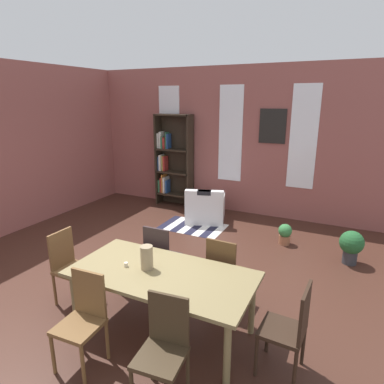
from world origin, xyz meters
TOP-DOWN VIEW (x-y plane):
  - ground_plane at (0.00, 0.00)m, footprint 9.87×9.87m
  - back_wall_brick at (0.00, 3.86)m, footprint 7.76×0.12m
  - window_pane_0 at (-1.58, 3.79)m, footprint 0.55×0.02m
  - window_pane_1 at (0.00, 3.79)m, footprint 0.55×0.02m
  - window_pane_2 at (1.58, 3.79)m, footprint 0.55×0.02m
  - dining_table at (0.79, -0.58)m, footprint 2.03×1.00m
  - vase_on_table at (0.60, -0.58)m, footprint 0.14×0.14m
  - tealight_candle_0 at (0.36, -0.65)m, footprint 0.04×0.04m
  - dining_chair_near_left at (0.33, -1.31)m, footprint 0.42×0.42m
  - dining_chair_near_right at (1.24, -1.31)m, footprint 0.44×0.44m
  - dining_chair_head_right at (2.18, -0.59)m, footprint 0.42×0.42m
  - dining_chair_far_left at (0.33, 0.15)m, footprint 0.40×0.40m
  - dining_chair_far_right at (1.24, 0.15)m, footprint 0.41×0.41m
  - dining_chair_head_left at (-0.60, -0.58)m, footprint 0.40×0.40m
  - bookshelf_tall at (-1.43, 3.60)m, footprint 0.92×0.33m
  - armchair_white at (-0.21, 2.90)m, footprint 1.00×1.00m
  - potted_plant_by_shelf at (2.67, 2.12)m, footprint 0.37×0.37m
  - potted_plant_corner at (1.58, 2.42)m, footprint 0.24×0.24m
  - striped_rug at (-0.29, 2.44)m, footprint 1.30×0.85m
  - framed_picture at (0.93, 3.78)m, footprint 0.56×0.03m

SIDE VIEW (x-z plane):
  - ground_plane at x=0.00m, z-range 0.00..0.00m
  - striped_rug at x=-0.29m, z-range 0.00..0.01m
  - potted_plant_corner at x=1.58m, z-range 0.01..0.39m
  - armchair_white at x=-0.21m, z-range -0.10..0.65m
  - potted_plant_by_shelf at x=2.67m, z-range 0.05..0.60m
  - dining_chair_near_left at x=0.33m, z-range 0.04..0.99m
  - dining_chair_near_right at x=1.24m, z-range 0.04..0.99m
  - dining_chair_head_right at x=2.18m, z-range 0.04..0.99m
  - dining_chair_far_left at x=0.33m, z-range 0.04..0.99m
  - dining_chair_far_right at x=1.24m, z-range 0.04..0.99m
  - dining_chair_head_left at x=-0.60m, z-range 0.04..0.99m
  - dining_table at x=0.79m, z-range 0.30..1.04m
  - tealight_candle_0 at x=0.36m, z-range 0.74..0.79m
  - vase_on_table at x=0.60m, z-range 0.74..1.01m
  - bookshelf_tall at x=-1.43m, z-range 0.00..2.22m
  - back_wall_brick at x=0.00m, z-range 0.00..3.27m
  - window_pane_0 at x=-1.58m, z-range 0.74..2.86m
  - window_pane_1 at x=0.00m, z-range 0.74..2.86m
  - window_pane_2 at x=1.58m, z-range 0.74..2.86m
  - framed_picture at x=0.93m, z-range 1.65..2.37m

